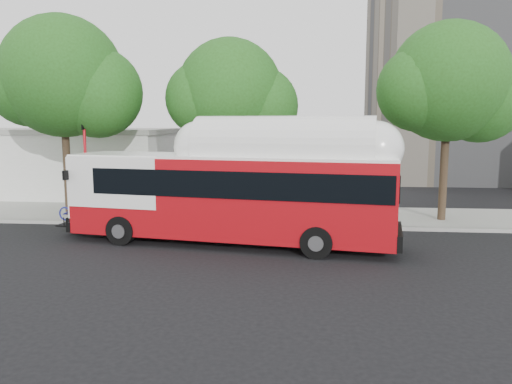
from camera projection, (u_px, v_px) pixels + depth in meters
The scene contains 10 objects.
ground at pixel (234, 249), 18.49m from camera, with size 120.00×120.00×0.00m, color black.
sidewalk at pixel (252, 215), 24.89m from camera, with size 60.00×5.00×0.15m, color gray.
curb_strip at pixel (246, 226), 22.33m from camera, with size 60.00×0.30×0.15m, color gray.
red_curb_segment at pixel (180, 224), 22.60m from camera, with size 10.00×0.32×0.16m, color maroon.
street_tree_left at pixel (73, 81), 23.84m from camera, with size 6.67×5.80×9.74m.
street_tree_mid at pixel (238, 96), 23.70m from camera, with size 5.75×5.00×8.62m.
street_tree_right at pixel (458, 87), 22.53m from camera, with size 6.21×5.40×9.18m.
low_commercial_bldg at pixel (55, 160), 33.29m from camera, with size 16.20×10.20×4.25m.
transit_bus at pixel (233, 197), 19.02m from camera, with size 13.50×4.67×3.93m.
signal_pole at pixel (86, 172), 23.17m from camera, with size 0.13×0.43×4.59m.
Camera 1 is at (2.48, -17.87, 4.67)m, focal length 35.00 mm.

